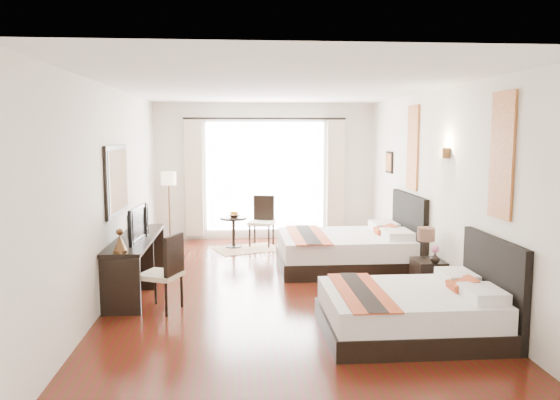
{
  "coord_description": "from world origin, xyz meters",
  "views": [
    {
      "loc": [
        -0.58,
        -7.49,
        2.19
      ],
      "look_at": [
        0.03,
        0.2,
        1.24
      ],
      "focal_mm": 35.0,
      "sensor_mm": 36.0,
      "label": 1
    }
  ],
  "objects": [
    {
      "name": "floor",
      "position": [
        0.0,
        0.0,
        -0.01
      ],
      "size": [
        4.5,
        7.5,
        0.01
      ],
      "primitive_type": "cube",
      "color": "#3D1C0B",
      "rests_on": "ground"
    },
    {
      "name": "ceiling",
      "position": [
        0.0,
        0.0,
        2.79
      ],
      "size": [
        4.5,
        7.5,
        0.02
      ],
      "primitive_type": "cube",
      "color": "white",
      "rests_on": "wall_headboard"
    },
    {
      "name": "wall_headboard",
      "position": [
        2.25,
        0.0,
        1.4
      ],
      "size": [
        0.01,
        7.5,
        2.8
      ],
      "primitive_type": "cube",
      "color": "silver",
      "rests_on": "floor"
    },
    {
      "name": "wall_desk",
      "position": [
        -2.25,
        0.0,
        1.4
      ],
      "size": [
        0.01,
        7.5,
        2.8
      ],
      "primitive_type": "cube",
      "color": "silver",
      "rests_on": "floor"
    },
    {
      "name": "wall_window",
      "position": [
        0.0,
        3.75,
        1.4
      ],
      "size": [
        4.5,
        0.01,
        2.8
      ],
      "primitive_type": "cube",
      "color": "silver",
      "rests_on": "floor"
    },
    {
      "name": "wall_entry",
      "position": [
        0.0,
        -3.75,
        1.4
      ],
      "size": [
        4.5,
        0.01,
        2.8
      ],
      "primitive_type": "cube",
      "color": "silver",
      "rests_on": "floor"
    },
    {
      "name": "window_glass",
      "position": [
        0.0,
        3.73,
        1.3
      ],
      "size": [
        2.4,
        0.02,
        2.2
      ],
      "primitive_type": "cube",
      "color": "white",
      "rests_on": "wall_window"
    },
    {
      "name": "sheer_curtain",
      "position": [
        0.0,
        3.67,
        1.3
      ],
      "size": [
        2.3,
        0.02,
        2.1
      ],
      "primitive_type": "cube",
      "color": "white",
      "rests_on": "wall_window"
    },
    {
      "name": "drape_left",
      "position": [
        -1.45,
        3.63,
        1.28
      ],
      "size": [
        0.35,
        0.14,
        2.35
      ],
      "primitive_type": "cube",
      "color": "beige",
      "rests_on": "floor"
    },
    {
      "name": "drape_right",
      "position": [
        1.45,
        3.63,
        1.28
      ],
      "size": [
        0.35,
        0.14,
        2.35
      ],
      "primitive_type": "cube",
      "color": "beige",
      "rests_on": "floor"
    },
    {
      "name": "art_panel_near",
      "position": [
        2.23,
        -1.89,
        1.95
      ],
      "size": [
        0.03,
        0.5,
        1.35
      ],
      "primitive_type": "cube",
      "color": "maroon",
      "rests_on": "wall_headboard"
    },
    {
      "name": "art_panel_far",
      "position": [
        2.23,
        1.08,
        1.95
      ],
      "size": [
        0.03,
        0.5,
        1.35
      ],
      "primitive_type": "cube",
      "color": "maroon",
      "rests_on": "wall_headboard"
    },
    {
      "name": "wall_sconce",
      "position": [
        2.19,
        -0.37,
        1.92
      ],
      "size": [
        0.1,
        0.14,
        0.14
      ],
      "primitive_type": "cube",
      "color": "#473019",
      "rests_on": "wall_headboard"
    },
    {
      "name": "mirror_frame",
      "position": [
        -2.22,
        0.08,
        1.55
      ],
      "size": [
        0.04,
        1.25,
        0.95
      ],
      "primitive_type": "cube",
      "color": "black",
      "rests_on": "wall_desk"
    },
    {
      "name": "mirror_glass",
      "position": [
        -2.19,
        0.08,
        1.55
      ],
      "size": [
        0.01,
        1.12,
        0.82
      ],
      "primitive_type": "cube",
      "color": "white",
      "rests_on": "mirror_frame"
    },
    {
      "name": "bed_near",
      "position": [
        1.35,
        -1.89,
        0.28
      ],
      "size": [
        1.9,
        1.48,
        1.07
      ],
      "color": "black",
      "rests_on": "floor"
    },
    {
      "name": "bed_far",
      "position": [
        1.23,
        1.08,
        0.31
      ],
      "size": [
        2.15,
        1.68,
        1.21
      ],
      "color": "black",
      "rests_on": "floor"
    },
    {
      "name": "nightstand",
      "position": [
        2.03,
        -0.37,
        0.23
      ],
      "size": [
        0.39,
        0.48,
        0.46
      ],
      "primitive_type": "cube",
      "color": "black",
      "rests_on": "floor"
    },
    {
      "name": "table_lamp",
      "position": [
        2.03,
        -0.23,
        0.76
      ],
      "size": [
        0.24,
        0.24,
        0.39
      ],
      "color": "black",
      "rests_on": "nightstand"
    },
    {
      "name": "vase",
      "position": [
        2.04,
        -0.55,
        0.57
      ],
      "size": [
        0.16,
        0.16,
        0.14
      ],
      "primitive_type": "imported",
      "rotation": [
        0.0,
        0.0,
        0.27
      ],
      "color": "black",
      "rests_on": "nightstand"
    },
    {
      "name": "console_desk",
      "position": [
        -1.99,
        0.08,
        0.38
      ],
      "size": [
        0.5,
        2.2,
        0.76
      ],
      "primitive_type": "cube",
      "color": "black",
      "rests_on": "floor"
    },
    {
      "name": "television",
      "position": [
        -1.97,
        -0.22,
        0.99
      ],
      "size": [
        0.19,
        0.82,
        0.47
      ],
      "primitive_type": "imported",
      "rotation": [
        0.0,
        0.0,
        1.47
      ],
      "color": "black",
      "rests_on": "console_desk"
    },
    {
      "name": "bronze_figurine",
      "position": [
        -1.99,
        -0.92,
        0.88
      ],
      "size": [
        0.2,
        0.2,
        0.26
      ],
      "primitive_type": null,
      "rotation": [
        0.0,
        0.0,
        -0.16
      ],
      "color": "#473019",
      "rests_on": "console_desk"
    },
    {
      "name": "desk_chair",
      "position": [
        -1.52,
        -0.83,
        0.29
      ],
      "size": [
        0.58,
        0.58,
        0.96
      ],
      "rotation": [
        0.0,
        0.0,
        2.73
      ],
      "color": "beige",
      "rests_on": "floor"
    },
    {
      "name": "floor_lamp",
      "position": [
        -1.91,
        3.21,
        1.21
      ],
      "size": [
        0.29,
        0.29,
        1.44
      ],
      "color": "black",
      "rests_on": "floor"
    },
    {
      "name": "side_table",
      "position": [
        -0.66,
        2.86,
        0.29
      ],
      "size": [
        0.51,
        0.51,
        0.59
      ],
      "primitive_type": "cylinder",
      "color": "black",
      "rests_on": "floor"
    },
    {
      "name": "fruit_bowl",
      "position": [
        -0.64,
        2.83,
        0.61
      ],
      "size": [
        0.23,
        0.23,
        0.05
      ],
      "primitive_type": "imported",
      "rotation": [
        0.0,
        0.0,
        0.08
      ],
      "color": "#442518",
      "rests_on": "side_table"
    },
    {
      "name": "window_chair",
      "position": [
        -0.11,
        3.0,
        0.29
      ],
      "size": [
        0.56,
        0.56,
        0.97
      ],
      "rotation": [
        0.0,
        0.0,
        -1.87
      ],
      "color": "beige",
      "rests_on": "floor"
    },
    {
      "name": "jute_rug",
      "position": [
        -0.39,
        2.65,
        0.01
      ],
      "size": [
        1.38,
        1.16,
        0.01
      ],
      "primitive_type": "cube",
      "rotation": [
        0.0,
        0.0,
        0.35
      ],
      "color": "tan",
      "rests_on": "floor"
    }
  ]
}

